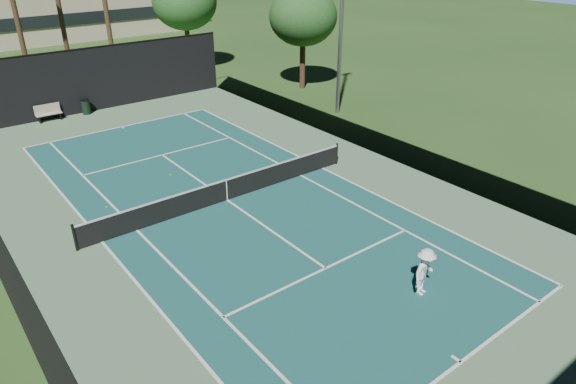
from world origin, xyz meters
name	(u,v)px	position (x,y,z in m)	size (l,w,h in m)	color
ground	(227,200)	(0.00, 0.00, 0.00)	(160.00, 160.00, 0.00)	#294D1D
apron_slab	(227,200)	(0.00, 0.00, 0.01)	(18.00, 32.00, 0.01)	#597F5B
court_surface	(227,200)	(0.00, 0.00, 0.01)	(10.97, 23.77, 0.01)	#1A5551
court_lines	(227,200)	(0.00, 0.00, 0.02)	(11.07, 23.87, 0.01)	white
tennis_net	(227,189)	(0.00, 0.00, 0.56)	(12.90, 0.10, 1.10)	black
fence	(224,157)	(0.00, 0.06, 2.01)	(18.04, 32.05, 4.03)	black
player	(425,272)	(1.56, -9.30, 0.82)	(1.07, 0.61, 1.65)	white
tennis_ball_b	(132,218)	(-3.92, 1.01, 0.04)	(0.07, 0.07, 0.07)	#CED931
tennis_ball_c	(171,175)	(-0.76, 3.86, 0.04)	(0.07, 0.07, 0.07)	#CCDD32
tennis_ball_d	(106,207)	(-4.37, 2.59, 0.03)	(0.06, 0.06, 0.06)	#CBE834
park_bench	(48,112)	(-3.05, 15.74, 0.55)	(1.50, 0.45, 1.02)	#BAB59A
trash_bin	(86,107)	(-0.79, 15.62, 0.48)	(0.56, 0.56, 0.95)	black
decid_tree_a	(184,2)	(10.00, 22.00, 5.42)	(5.12, 5.12, 7.62)	#492E1F
decid_tree_b	(303,17)	(14.00, 12.00, 5.08)	(4.80, 4.80, 7.14)	#4F3222
light_pole	(342,7)	(12.00, 6.00, 6.46)	(0.90, 0.25, 12.22)	gray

